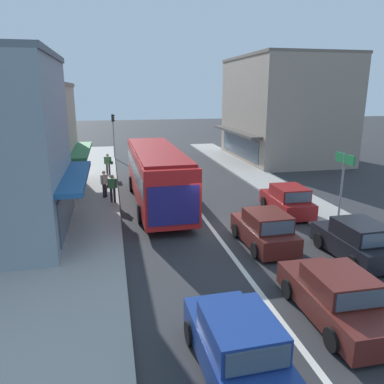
{
  "coord_description": "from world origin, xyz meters",
  "views": [
    {
      "loc": [
        -4.45,
        -15.9,
        6.34
      ],
      "look_at": [
        -0.45,
        2.59,
        1.2
      ],
      "focal_mm": 35.0,
      "sensor_mm": 36.0,
      "label": 1
    }
  ],
  "objects_px": {
    "parked_hatchback_kerb_front": "(356,241)",
    "pedestrian_far_walker": "(104,182)",
    "city_bus": "(157,172)",
    "sedan_behind_bus_near": "(337,298)",
    "hatchback_behind_bus_mid": "(237,344)",
    "traffic_light_downstreet": "(113,129)",
    "parked_hatchback_kerb_second": "(287,201)",
    "hatchback_queue_gap_filler": "(264,230)",
    "pedestrian_with_handbag_near": "(108,163)",
    "directional_road_sign": "(343,172)",
    "pedestrian_browsing_midblock": "(112,187)"
  },
  "relations": [
    {
      "from": "directional_road_sign",
      "to": "pedestrian_browsing_midblock",
      "type": "bearing_deg",
      "value": 151.19
    },
    {
      "from": "hatchback_behind_bus_mid",
      "to": "traffic_light_downstreet",
      "type": "xyz_separation_m",
      "value": [
        -2.3,
        29.49,
        2.15
      ]
    },
    {
      "from": "parked_hatchback_kerb_front",
      "to": "parked_hatchback_kerb_second",
      "type": "xyz_separation_m",
      "value": [
        -0.13,
        5.63,
        0.0
      ]
    },
    {
      "from": "city_bus",
      "to": "parked_hatchback_kerb_front",
      "type": "distance_m",
      "value": 11.04
    },
    {
      "from": "pedestrian_with_handbag_near",
      "to": "hatchback_behind_bus_mid",
      "type": "bearing_deg",
      "value": -82.38
    },
    {
      "from": "city_bus",
      "to": "sedan_behind_bus_near",
      "type": "distance_m",
      "value": 12.79
    },
    {
      "from": "traffic_light_downstreet",
      "to": "pedestrian_browsing_midblock",
      "type": "xyz_separation_m",
      "value": [
        -0.35,
        -15.38,
        -1.79
      ]
    },
    {
      "from": "hatchback_behind_bus_mid",
      "to": "parked_hatchback_kerb_second",
      "type": "height_order",
      "value": "same"
    },
    {
      "from": "parked_hatchback_kerb_second",
      "to": "sedan_behind_bus_near",
      "type": "bearing_deg",
      "value": -107.8
    },
    {
      "from": "hatchback_behind_bus_mid",
      "to": "parked_hatchback_kerb_front",
      "type": "relative_size",
      "value": 1.0
    },
    {
      "from": "parked_hatchback_kerb_second",
      "to": "pedestrian_with_handbag_near",
      "type": "bearing_deg",
      "value": 129.98
    },
    {
      "from": "city_bus",
      "to": "directional_road_sign",
      "type": "relative_size",
      "value": 3.02
    },
    {
      "from": "city_bus",
      "to": "pedestrian_with_handbag_near",
      "type": "bearing_deg",
      "value": 109.06
    },
    {
      "from": "traffic_light_downstreet",
      "to": "pedestrian_far_walker",
      "type": "height_order",
      "value": "traffic_light_downstreet"
    },
    {
      "from": "sedan_behind_bus_near",
      "to": "pedestrian_far_walker",
      "type": "xyz_separation_m",
      "value": [
        -6.56,
        13.88,
        0.4
      ]
    },
    {
      "from": "hatchback_behind_bus_mid",
      "to": "sedan_behind_bus_near",
      "type": "distance_m",
      "value": 3.73
    },
    {
      "from": "hatchback_behind_bus_mid",
      "to": "parked_hatchback_kerb_front",
      "type": "distance_m",
      "value": 8.12
    },
    {
      "from": "hatchback_behind_bus_mid",
      "to": "city_bus",
      "type": "bearing_deg",
      "value": 90.59
    },
    {
      "from": "parked_hatchback_kerb_front",
      "to": "pedestrian_far_walker",
      "type": "xyz_separation_m",
      "value": [
        -9.6,
        10.41,
        0.36
      ]
    },
    {
      "from": "hatchback_behind_bus_mid",
      "to": "pedestrian_browsing_midblock",
      "type": "relative_size",
      "value": 2.29
    },
    {
      "from": "city_bus",
      "to": "sedan_behind_bus_near",
      "type": "xyz_separation_m",
      "value": [
        3.6,
        -12.21,
        -1.22
      ]
    },
    {
      "from": "sedan_behind_bus_near",
      "to": "parked_hatchback_kerb_front",
      "type": "xyz_separation_m",
      "value": [
        3.05,
        3.47,
        0.05
      ]
    },
    {
      "from": "sedan_behind_bus_near",
      "to": "traffic_light_downstreet",
      "type": "xyz_separation_m",
      "value": [
        -5.76,
        28.1,
        2.19
      ]
    },
    {
      "from": "parked_hatchback_kerb_front",
      "to": "directional_road_sign",
      "type": "xyz_separation_m",
      "value": [
        1.48,
        3.4,
        1.97
      ]
    },
    {
      "from": "traffic_light_downstreet",
      "to": "sedan_behind_bus_near",
      "type": "bearing_deg",
      "value": -78.41
    },
    {
      "from": "hatchback_queue_gap_filler",
      "to": "traffic_light_downstreet",
      "type": "bearing_deg",
      "value": 104.33
    },
    {
      "from": "hatchback_behind_bus_mid",
      "to": "parked_hatchback_kerb_second",
      "type": "distance_m",
      "value": 12.27
    },
    {
      "from": "hatchback_queue_gap_filler",
      "to": "pedestrian_with_handbag_near",
      "type": "xyz_separation_m",
      "value": [
        -6.39,
        14.81,
        0.36
      ]
    },
    {
      "from": "sedan_behind_bus_near",
      "to": "parked_hatchback_kerb_front",
      "type": "relative_size",
      "value": 1.13
    },
    {
      "from": "hatchback_queue_gap_filler",
      "to": "pedestrian_far_walker",
      "type": "height_order",
      "value": "pedestrian_far_walker"
    },
    {
      "from": "city_bus",
      "to": "hatchback_behind_bus_mid",
      "type": "relative_size",
      "value": 2.91
    },
    {
      "from": "parked_hatchback_kerb_front",
      "to": "directional_road_sign",
      "type": "distance_m",
      "value": 4.2
    },
    {
      "from": "pedestrian_far_walker",
      "to": "pedestrian_with_handbag_near",
      "type": "bearing_deg",
      "value": 88.05
    },
    {
      "from": "traffic_light_downstreet",
      "to": "pedestrian_far_walker",
      "type": "relative_size",
      "value": 2.58
    },
    {
      "from": "hatchback_behind_bus_mid",
      "to": "hatchback_queue_gap_filler",
      "type": "xyz_separation_m",
      "value": [
        3.51,
        6.72,
        0.0
      ]
    },
    {
      "from": "parked_hatchback_kerb_second",
      "to": "directional_road_sign",
      "type": "bearing_deg",
      "value": -54.21
    },
    {
      "from": "sedan_behind_bus_near",
      "to": "directional_road_sign",
      "type": "height_order",
      "value": "directional_road_sign"
    },
    {
      "from": "hatchback_behind_bus_mid",
      "to": "sedan_behind_bus_near",
      "type": "bearing_deg",
      "value": 21.86
    },
    {
      "from": "parked_hatchback_kerb_front",
      "to": "hatchback_behind_bus_mid",
      "type": "bearing_deg",
      "value": -143.25
    },
    {
      "from": "city_bus",
      "to": "pedestrian_far_walker",
      "type": "xyz_separation_m",
      "value": [
        -2.95,
        1.68,
        -0.81
      ]
    },
    {
      "from": "hatchback_queue_gap_filler",
      "to": "parked_hatchback_kerb_second",
      "type": "bearing_deg",
      "value": 52.66
    },
    {
      "from": "hatchback_behind_bus_mid",
      "to": "pedestrian_browsing_midblock",
      "type": "bearing_deg",
      "value": 100.64
    },
    {
      "from": "directional_road_sign",
      "to": "pedestrian_browsing_midblock",
      "type": "distance_m",
      "value": 12.25
    },
    {
      "from": "city_bus",
      "to": "hatchback_behind_bus_mid",
      "type": "distance_m",
      "value": 13.65
    },
    {
      "from": "city_bus",
      "to": "pedestrian_browsing_midblock",
      "type": "height_order",
      "value": "city_bus"
    },
    {
      "from": "parked_hatchback_kerb_front",
      "to": "pedestrian_far_walker",
      "type": "height_order",
      "value": "pedestrian_far_walker"
    },
    {
      "from": "hatchback_queue_gap_filler",
      "to": "parked_hatchback_kerb_second",
      "type": "xyz_separation_m",
      "value": [
        2.87,
        3.76,
        0.0
      ]
    },
    {
      "from": "parked_hatchback_kerb_front",
      "to": "pedestrian_browsing_midblock",
      "type": "bearing_deg",
      "value": 134.72
    },
    {
      "from": "city_bus",
      "to": "traffic_light_downstreet",
      "type": "xyz_separation_m",
      "value": [
        -2.16,
        15.89,
        0.97
      ]
    },
    {
      "from": "directional_road_sign",
      "to": "city_bus",
      "type": "bearing_deg",
      "value": 146.7
    }
  ]
}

